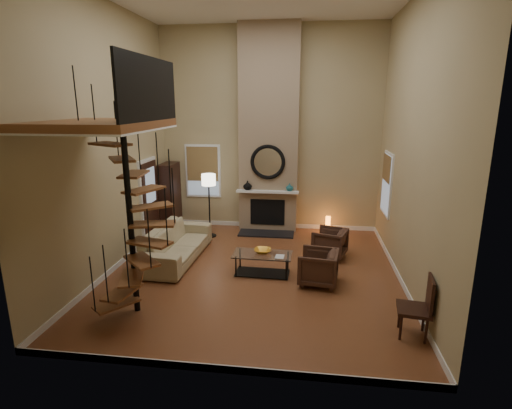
# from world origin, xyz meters

# --- Properties ---
(ground) EXTENTS (6.00, 6.50, 0.01)m
(ground) POSITION_xyz_m (0.00, 0.00, -0.01)
(ground) COLOR brown
(ground) RESTS_ON ground
(back_wall) EXTENTS (6.00, 0.02, 5.50)m
(back_wall) POSITION_xyz_m (0.00, 3.25, 2.75)
(back_wall) COLOR tan
(back_wall) RESTS_ON ground
(front_wall) EXTENTS (6.00, 0.02, 5.50)m
(front_wall) POSITION_xyz_m (0.00, -3.25, 2.75)
(front_wall) COLOR tan
(front_wall) RESTS_ON ground
(left_wall) EXTENTS (0.02, 6.50, 5.50)m
(left_wall) POSITION_xyz_m (-3.00, 0.00, 2.75)
(left_wall) COLOR tan
(left_wall) RESTS_ON ground
(right_wall) EXTENTS (0.02, 6.50, 5.50)m
(right_wall) POSITION_xyz_m (3.00, 0.00, 2.75)
(right_wall) COLOR tan
(right_wall) RESTS_ON ground
(baseboard_back) EXTENTS (6.00, 0.02, 0.12)m
(baseboard_back) POSITION_xyz_m (0.00, 3.24, 0.06)
(baseboard_back) COLOR white
(baseboard_back) RESTS_ON ground
(baseboard_front) EXTENTS (6.00, 0.02, 0.12)m
(baseboard_front) POSITION_xyz_m (0.00, -3.24, 0.06)
(baseboard_front) COLOR white
(baseboard_front) RESTS_ON ground
(baseboard_left) EXTENTS (0.02, 6.50, 0.12)m
(baseboard_left) POSITION_xyz_m (-2.99, 0.00, 0.06)
(baseboard_left) COLOR white
(baseboard_left) RESTS_ON ground
(baseboard_right) EXTENTS (0.02, 6.50, 0.12)m
(baseboard_right) POSITION_xyz_m (2.99, 0.00, 0.06)
(baseboard_right) COLOR white
(baseboard_right) RESTS_ON ground
(chimney_breast) EXTENTS (1.60, 0.38, 5.50)m
(chimney_breast) POSITION_xyz_m (0.00, 3.06, 2.75)
(chimney_breast) COLOR #8F775D
(chimney_breast) RESTS_ON ground
(hearth) EXTENTS (1.50, 0.60, 0.04)m
(hearth) POSITION_xyz_m (0.00, 2.57, 0.02)
(hearth) COLOR black
(hearth) RESTS_ON ground
(firebox) EXTENTS (0.95, 0.02, 0.72)m
(firebox) POSITION_xyz_m (0.00, 2.86, 0.55)
(firebox) COLOR black
(firebox) RESTS_ON chimney_breast
(mantel) EXTENTS (1.70, 0.18, 0.06)m
(mantel) POSITION_xyz_m (0.00, 2.78, 1.15)
(mantel) COLOR white
(mantel) RESTS_ON chimney_breast
(mirror_frame) EXTENTS (0.94, 0.10, 0.94)m
(mirror_frame) POSITION_xyz_m (0.00, 2.84, 1.95)
(mirror_frame) COLOR black
(mirror_frame) RESTS_ON chimney_breast
(mirror_disc) EXTENTS (0.80, 0.01, 0.80)m
(mirror_disc) POSITION_xyz_m (0.00, 2.85, 1.95)
(mirror_disc) COLOR white
(mirror_disc) RESTS_ON chimney_breast
(vase_left) EXTENTS (0.24, 0.24, 0.25)m
(vase_left) POSITION_xyz_m (-0.55, 2.82, 1.30)
(vase_left) COLOR black
(vase_left) RESTS_ON mantel
(vase_right) EXTENTS (0.20, 0.20, 0.21)m
(vase_right) POSITION_xyz_m (0.60, 2.82, 1.28)
(vase_right) COLOR #1B5960
(vase_right) RESTS_ON mantel
(window_back) EXTENTS (1.02, 0.06, 1.52)m
(window_back) POSITION_xyz_m (-1.90, 3.22, 1.62)
(window_back) COLOR white
(window_back) RESTS_ON back_wall
(window_right) EXTENTS (0.06, 1.02, 1.52)m
(window_right) POSITION_xyz_m (2.97, 2.00, 1.63)
(window_right) COLOR white
(window_right) RESTS_ON right_wall
(entry_door) EXTENTS (0.10, 1.05, 2.16)m
(entry_door) POSITION_xyz_m (-2.95, 1.80, 1.05)
(entry_door) COLOR white
(entry_door) RESTS_ON ground
(loft) EXTENTS (1.70, 2.20, 1.09)m
(loft) POSITION_xyz_m (-2.04, -1.80, 3.24)
(loft) COLOR brown
(loft) RESTS_ON left_wall
(spiral_stair) EXTENTS (1.47, 1.47, 4.06)m
(spiral_stair) POSITION_xyz_m (-1.78, -1.79, 1.78)
(spiral_stair) COLOR black
(spiral_stair) RESTS_ON ground
(hutch) EXTENTS (0.39, 0.82, 1.84)m
(hutch) POSITION_xyz_m (-2.76, 2.78, 0.95)
(hutch) COLOR black
(hutch) RESTS_ON ground
(sofa) EXTENTS (1.07, 2.54, 0.73)m
(sofa) POSITION_xyz_m (-1.87, 0.53, 0.40)
(sofa) COLOR tan
(sofa) RESTS_ON ground
(armchair_near) EXTENTS (0.90, 0.89, 0.66)m
(armchair_near) POSITION_xyz_m (1.70, 1.10, 0.35)
(armchair_near) COLOR #472C21
(armchair_near) RESTS_ON ground
(armchair_far) EXTENTS (0.84, 0.83, 0.68)m
(armchair_far) POSITION_xyz_m (1.41, -0.35, 0.35)
(armchair_far) COLOR #472C21
(armchair_far) RESTS_ON ground
(coffee_table) EXTENTS (1.24, 0.65, 0.45)m
(coffee_table) POSITION_xyz_m (0.19, -0.02, 0.28)
(coffee_table) COLOR silver
(coffee_table) RESTS_ON ground
(bowl) EXTENTS (0.36, 0.36, 0.09)m
(bowl) POSITION_xyz_m (0.19, 0.03, 0.50)
(bowl) COLOR gold
(bowl) RESTS_ON coffee_table
(book) EXTENTS (0.19, 0.25, 0.02)m
(book) POSITION_xyz_m (0.54, -0.17, 0.46)
(book) COLOR gray
(book) RESTS_ON coffee_table
(floor_lamp) EXTENTS (0.37, 0.37, 1.70)m
(floor_lamp) POSITION_xyz_m (-1.49, 2.22, 1.41)
(floor_lamp) COLOR black
(floor_lamp) RESTS_ON ground
(accent_lamp) EXTENTS (0.13, 0.13, 0.48)m
(accent_lamp) POSITION_xyz_m (1.67, 2.84, 0.25)
(accent_lamp) COLOR orange
(accent_lamp) RESTS_ON ground
(side_chair) EXTENTS (0.56, 0.56, 1.01)m
(side_chair) POSITION_xyz_m (2.84, -2.00, 0.53)
(side_chair) COLOR black
(side_chair) RESTS_ON ground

